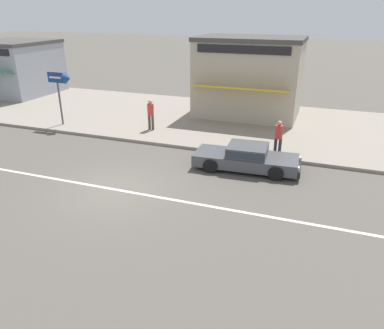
{
  "coord_description": "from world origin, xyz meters",
  "views": [
    {
      "loc": [
        7.02,
        -10.79,
        6.29
      ],
      "look_at": [
        2.51,
        1.48,
        0.8
      ],
      "focal_mm": 35.0,
      "sensor_mm": 36.0,
      "label": 1
    }
  ],
  "objects_px": {
    "sedan_dark_grey_0": "(247,157)",
    "pedestrian_mid_kerb": "(279,135)",
    "arrow_signboard": "(64,81)",
    "pedestrian_near_clock": "(151,112)",
    "shopfront_corner_warung": "(16,67)",
    "shopfront_mid_block": "(249,77)"
  },
  "relations": [
    {
      "from": "pedestrian_near_clock",
      "to": "pedestrian_mid_kerb",
      "type": "bearing_deg",
      "value": -11.6
    },
    {
      "from": "sedan_dark_grey_0",
      "to": "shopfront_corner_warung",
      "type": "bearing_deg",
      "value": 157.17
    },
    {
      "from": "sedan_dark_grey_0",
      "to": "arrow_signboard",
      "type": "height_order",
      "value": "arrow_signboard"
    },
    {
      "from": "pedestrian_mid_kerb",
      "to": "arrow_signboard",
      "type": "bearing_deg",
      "value": 177.0
    },
    {
      "from": "sedan_dark_grey_0",
      "to": "shopfront_mid_block",
      "type": "xyz_separation_m",
      "value": [
        -1.77,
        8.04,
        1.93
      ]
    },
    {
      "from": "sedan_dark_grey_0",
      "to": "pedestrian_mid_kerb",
      "type": "relative_size",
      "value": 2.83
    },
    {
      "from": "sedan_dark_grey_0",
      "to": "pedestrian_mid_kerb",
      "type": "xyz_separation_m",
      "value": [
        1.02,
        1.76,
        0.53
      ]
    },
    {
      "from": "sedan_dark_grey_0",
      "to": "pedestrian_near_clock",
      "type": "bearing_deg",
      "value": 151.89
    },
    {
      "from": "arrow_signboard",
      "to": "shopfront_corner_warung",
      "type": "xyz_separation_m",
      "value": [
        -9.1,
        5.95,
        -0.51
      ]
    },
    {
      "from": "shopfront_corner_warung",
      "to": "shopfront_mid_block",
      "type": "distance_m",
      "value": 18.01
    },
    {
      "from": "pedestrian_near_clock",
      "to": "shopfront_mid_block",
      "type": "relative_size",
      "value": 0.27
    },
    {
      "from": "pedestrian_near_clock",
      "to": "shopfront_corner_warung",
      "type": "xyz_separation_m",
      "value": [
        -13.8,
        5.13,
        0.99
      ]
    },
    {
      "from": "pedestrian_near_clock",
      "to": "shopfront_corner_warung",
      "type": "height_order",
      "value": "shopfront_corner_warung"
    },
    {
      "from": "shopfront_corner_warung",
      "to": "pedestrian_near_clock",
      "type": "bearing_deg",
      "value": -20.4
    },
    {
      "from": "arrow_signboard",
      "to": "shopfront_mid_block",
      "type": "relative_size",
      "value": 0.48
    },
    {
      "from": "pedestrian_mid_kerb",
      "to": "shopfront_mid_block",
      "type": "xyz_separation_m",
      "value": [
        -2.79,
        6.29,
        1.4
      ]
    },
    {
      "from": "shopfront_corner_warung",
      "to": "pedestrian_mid_kerb",
      "type": "bearing_deg",
      "value": -17.53
    },
    {
      "from": "sedan_dark_grey_0",
      "to": "shopfront_mid_block",
      "type": "relative_size",
      "value": 0.73
    },
    {
      "from": "pedestrian_near_clock",
      "to": "shopfront_mid_block",
      "type": "height_order",
      "value": "shopfront_mid_block"
    },
    {
      "from": "pedestrian_near_clock",
      "to": "shopfront_corner_warung",
      "type": "relative_size",
      "value": 0.27
    },
    {
      "from": "pedestrian_near_clock",
      "to": "shopfront_mid_block",
      "type": "xyz_separation_m",
      "value": [
        4.2,
        4.85,
        1.35
      ]
    },
    {
      "from": "arrow_signboard",
      "to": "shopfront_mid_block",
      "type": "distance_m",
      "value": 10.55
    }
  ]
}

